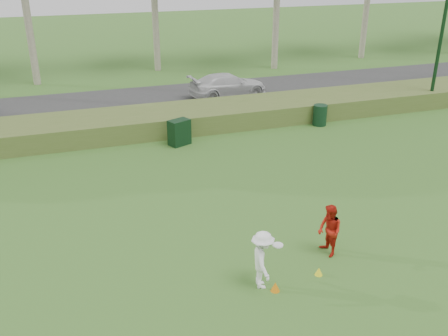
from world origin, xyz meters
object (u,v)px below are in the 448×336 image
object	(u,v)px
trash_bin	(320,115)
car_right	(228,85)
player_red	(329,231)
cone_yellow	(319,271)
cone_orange	(275,287)
player_white	(262,260)
utility_cabinet	(179,132)

from	to	relation	value
trash_bin	car_right	bearing A→B (deg)	112.93
player_red	trash_bin	xyz separation A→B (m)	(5.18, 10.01, -0.25)
cone_yellow	car_right	bearing A→B (deg)	78.89
cone_orange	player_red	bearing A→B (deg)	27.03
player_white	cone_yellow	bearing A→B (deg)	-81.83
cone_orange	utility_cabinet	world-z (taller)	utility_cabinet
player_white	car_right	xyz separation A→B (m)	(4.90, 16.83, -0.07)
trash_bin	car_right	world-z (taller)	car_right
player_white	car_right	bearing A→B (deg)	-6.18
cone_orange	cone_yellow	bearing A→B (deg)	10.46
cone_yellow	car_right	xyz separation A→B (m)	(3.31, 16.89, 0.60)
cone_yellow	trash_bin	distance (m)	12.31
cone_orange	cone_yellow	distance (m)	1.37
player_red	utility_cabinet	bearing A→B (deg)	-170.74
cone_orange	utility_cabinet	bearing A→B (deg)	88.89
player_white	utility_cabinet	xyz separation A→B (m)	(0.45, 10.34, -0.22)
player_white	utility_cabinet	size ratio (longest dim) A/B	1.39
utility_cabinet	cone_orange	bearing A→B (deg)	-115.01
player_white	cone_orange	world-z (taller)	player_white
utility_cabinet	car_right	xyz separation A→B (m)	(4.45, 6.49, 0.15)
player_white	utility_cabinet	world-z (taller)	player_white
player_red	car_right	xyz separation A→B (m)	(2.61, 16.09, -0.04)
player_white	cone_orange	size ratio (longest dim) A/B	6.14
player_red	trash_bin	size ratio (longest dim) A/B	1.50
utility_cabinet	car_right	distance (m)	7.87
player_white	car_right	world-z (taller)	player_white
cone_yellow	cone_orange	bearing A→B (deg)	-169.54
utility_cabinet	player_white	bearing A→B (deg)	-116.39
player_white	cone_orange	distance (m)	0.75
player_white	cone_yellow	size ratio (longest dim) A/B	6.90
player_white	player_red	bearing A→B (deg)	-61.93
trash_bin	utility_cabinet	bearing A→B (deg)	-176.64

